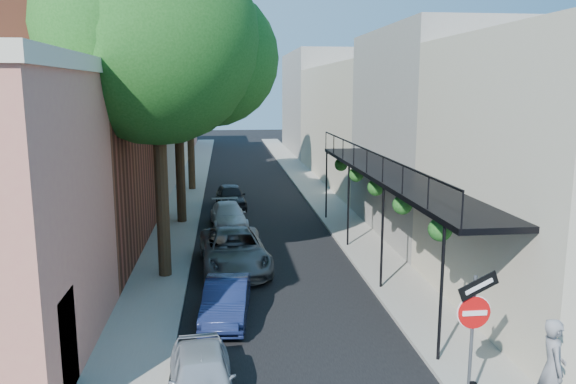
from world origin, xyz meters
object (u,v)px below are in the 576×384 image
object	(u,v)px
oak_far	(196,59)
pedestrian	(553,368)
sign_post	(474,318)
parked_car_a	(202,377)
parked_car_e	(231,196)
parked_car_c	(234,250)
parked_car_d	(229,215)
oak_near	(170,45)
parked_car_b	(226,300)
oak_mid	(186,76)

from	to	relation	value
oak_far	pedestrian	world-z (taller)	oak_far
sign_post	parked_car_a	xyz separation A→B (m)	(-5.39, 0.97, -1.47)
sign_post	parked_car_e	size ratio (longest dim) A/B	0.79
parked_car_c	parked_car_d	xyz separation A→B (m)	(-0.15, 6.34, -0.14)
sign_post	oak_near	distance (m)	12.77
parked_car_c	parked_car_e	xyz separation A→B (m)	(0.00, 10.62, -0.06)
parked_car_a	pedestrian	xyz separation A→B (m)	(6.83, -1.44, 0.56)
pedestrian	parked_car_b	bearing A→B (deg)	62.87
oak_near	parked_car_b	world-z (taller)	oak_near
oak_mid	parked_car_a	world-z (taller)	oak_mid
sign_post	parked_car_b	distance (m)	7.29
sign_post	parked_car_c	distance (m)	10.87
oak_near	oak_mid	bearing A→B (deg)	90.37
parked_car_a	parked_car_d	size ratio (longest dim) A/B	0.87
oak_mid	oak_far	xyz separation A→B (m)	(0.06, 9.04, 1.20)
sign_post	parked_car_d	bearing A→B (deg)	106.30
parked_car_d	pedestrian	distance (m)	17.70
parked_car_d	sign_post	bearing A→B (deg)	-78.85
oak_far	oak_near	bearing A→B (deg)	-90.04
oak_far	parked_car_d	bearing A→B (deg)	-79.97
sign_post	parked_car_c	xyz separation A→B (m)	(-4.56, 9.78, -1.33)
sign_post	oak_far	size ratio (longest dim) A/B	0.25
oak_far	parked_car_a	xyz separation A→B (m)	(1.12, -25.33, -7.69)
oak_far	parked_car_e	size ratio (longest dim) A/B	3.15
sign_post	pedestrian	size ratio (longest dim) A/B	1.48
parked_car_d	parked_car_e	xyz separation A→B (m)	(0.15, 4.28, 0.09)
parked_car_a	parked_car_c	world-z (taller)	parked_car_c
parked_car_c	pedestrian	bearing A→B (deg)	-64.22
oak_far	parked_car_c	size ratio (longest dim) A/B	2.36
parked_car_d	parked_car_a	bearing A→B (deg)	-97.71
oak_near	sign_post	bearing A→B (deg)	-54.91
parked_car_a	parked_car_c	bearing A→B (deg)	79.51
sign_post	oak_mid	distance (m)	19.14
parked_car_c	parked_car_e	distance (m)	10.62
oak_near	oak_far	world-z (taller)	oak_far
oak_near	parked_car_b	bearing A→B (deg)	-67.78
pedestrian	oak_near	bearing A→B (deg)	54.19
oak_near	parked_car_c	world-z (taller)	oak_near
oak_far	pedestrian	xyz separation A→B (m)	(7.95, -26.77, -7.13)
oak_mid	parked_car_e	size ratio (longest dim) A/B	2.70
sign_post	parked_car_b	xyz separation A→B (m)	(-4.87, 5.23, -1.47)
parked_car_d	oak_near	bearing A→B (deg)	-110.02
parked_car_c	parked_car_e	world-z (taller)	parked_car_c
oak_near	pedestrian	distance (m)	14.29
oak_near	oak_mid	xyz separation A→B (m)	(-0.05, 7.97, -0.82)
sign_post	oak_near	bearing A→B (deg)	125.09
oak_mid	parked_car_b	size ratio (longest dim) A/B	2.95
parked_car_e	parked_car_c	bearing A→B (deg)	-94.22
oak_near	pedestrian	size ratio (longest dim) A/B	5.66
pedestrian	oak_mid	bearing A→B (deg)	39.30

